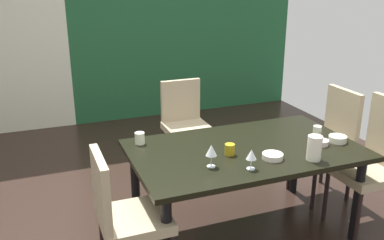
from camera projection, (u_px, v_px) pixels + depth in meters
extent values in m
cube|color=black|center=(181.00, 231.00, 3.48)|extent=(5.59, 6.04, 0.02)
cube|color=#215933|center=(186.00, 13.00, 6.01)|extent=(3.28, 0.10, 2.89)
cube|color=black|center=(245.00, 150.00, 3.24)|extent=(1.73, 1.03, 0.04)
cylinder|color=black|center=(135.00, 186.00, 3.46)|extent=(0.07, 0.07, 0.68)
cylinder|color=black|center=(295.00, 158.00, 3.98)|extent=(0.07, 0.07, 0.68)
cylinder|color=black|center=(358.00, 200.00, 3.26)|extent=(0.07, 0.07, 0.68)
cube|color=tan|center=(364.00, 173.00, 3.40)|extent=(0.44, 0.44, 0.07)
cylinder|color=black|center=(358.00, 218.00, 3.25)|extent=(0.04, 0.04, 0.43)
cylinder|color=black|center=(326.00, 195.00, 3.58)|extent=(0.04, 0.04, 0.43)
cylinder|color=black|center=(362.00, 187.00, 3.71)|extent=(0.04, 0.04, 0.43)
cube|color=tan|center=(321.00, 148.00, 3.88)|extent=(0.44, 0.44, 0.07)
cube|color=tan|center=(342.00, 118.00, 3.86)|extent=(0.05, 0.42, 0.53)
cylinder|color=black|center=(314.00, 186.00, 3.73)|extent=(0.04, 0.04, 0.43)
cylinder|color=black|center=(289.00, 168.00, 4.06)|extent=(0.04, 0.04, 0.43)
cylinder|color=black|center=(349.00, 179.00, 3.86)|extent=(0.04, 0.04, 0.43)
cylinder|color=black|center=(323.00, 162.00, 4.19)|extent=(0.04, 0.04, 0.43)
cube|color=tan|center=(135.00, 220.00, 2.76)|extent=(0.44, 0.44, 0.07)
cube|color=tan|center=(101.00, 192.00, 2.61)|extent=(0.05, 0.42, 0.48)
cylinder|color=black|center=(156.00, 231.00, 3.08)|extent=(0.04, 0.04, 0.43)
cube|color=tan|center=(187.00, 129.00, 4.35)|extent=(0.44, 0.44, 0.07)
cube|color=tan|center=(181.00, 102.00, 4.45)|extent=(0.42, 0.05, 0.47)
cylinder|color=black|center=(212.00, 156.00, 4.33)|extent=(0.04, 0.04, 0.43)
cylinder|color=black|center=(176.00, 162.00, 4.20)|extent=(0.04, 0.04, 0.43)
cylinder|color=black|center=(198.00, 143.00, 4.67)|extent=(0.04, 0.04, 0.43)
cylinder|color=black|center=(164.00, 148.00, 4.54)|extent=(0.04, 0.04, 0.43)
cylinder|color=silver|center=(251.00, 169.00, 2.89)|extent=(0.06, 0.06, 0.00)
cylinder|color=silver|center=(251.00, 164.00, 2.87)|extent=(0.01, 0.01, 0.07)
cone|color=silver|center=(251.00, 154.00, 2.85)|extent=(0.07, 0.07, 0.07)
cylinder|color=silver|center=(211.00, 166.00, 2.92)|extent=(0.06, 0.06, 0.00)
cylinder|color=silver|center=(211.00, 161.00, 2.91)|extent=(0.01, 0.01, 0.08)
cone|color=silver|center=(211.00, 150.00, 2.88)|extent=(0.08, 0.08, 0.08)
cylinder|color=silver|center=(321.00, 142.00, 3.29)|extent=(0.12, 0.12, 0.04)
cylinder|color=silver|center=(338.00, 139.00, 3.34)|extent=(0.14, 0.14, 0.05)
cylinder|color=silver|center=(273.00, 156.00, 3.04)|extent=(0.15, 0.15, 0.04)
cylinder|color=#B09019|center=(230.00, 149.00, 3.10)|extent=(0.07, 0.07, 0.08)
cylinder|color=silver|center=(317.00, 131.00, 3.46)|extent=(0.07, 0.07, 0.08)
cylinder|color=white|center=(140.00, 138.00, 3.30)|extent=(0.08, 0.08, 0.09)
cylinder|color=white|center=(314.00, 148.00, 3.00)|extent=(0.10, 0.10, 0.18)
cone|color=white|center=(321.00, 137.00, 3.00)|extent=(0.04, 0.04, 0.03)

